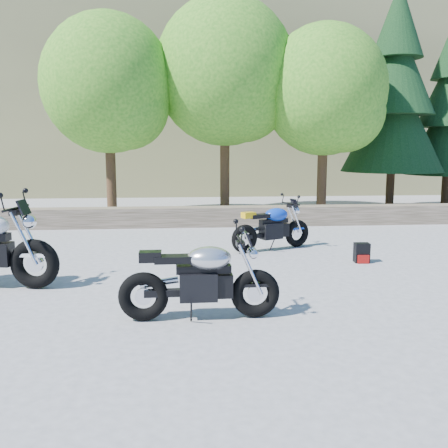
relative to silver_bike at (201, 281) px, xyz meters
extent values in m
plane|color=gray|center=(0.30, 1.56, -0.47)|extent=(90.00, 90.00, 0.00)
cube|color=#494231|center=(0.30, 7.06, -0.22)|extent=(22.00, 0.55, 0.50)
cube|color=brown|center=(3.30, 29.56, 7.03)|extent=(80.00, 30.00, 15.00)
cylinder|color=#382314|center=(-2.20, 8.76, 1.04)|extent=(0.28, 0.28, 3.02)
sphere|color=#277219|center=(-2.20, 8.76, 3.31)|extent=(3.67, 3.67, 3.67)
sphere|color=#277219|center=(-1.70, 8.46, 2.66)|extent=(2.38, 2.38, 2.38)
cylinder|color=#382314|center=(1.10, 9.16, 1.21)|extent=(0.28, 0.28, 3.36)
sphere|color=#277219|center=(1.10, 9.16, 3.73)|extent=(4.08, 4.08, 4.08)
sphere|color=#277219|center=(1.60, 8.86, 3.01)|extent=(2.64, 2.64, 2.64)
cylinder|color=#382314|center=(3.90, 8.56, 0.98)|extent=(0.28, 0.28, 2.91)
sphere|color=#277219|center=(3.90, 8.56, 3.17)|extent=(3.54, 3.54, 3.54)
sphere|color=#277219|center=(4.40, 8.26, 2.54)|extent=(2.29, 2.29, 2.29)
cylinder|color=#382314|center=(6.50, 9.76, 0.61)|extent=(0.26, 0.26, 2.16)
cone|color=black|center=(6.50, 9.76, 2.41)|extent=(3.17, 3.17, 3.24)
cone|color=black|center=(6.50, 9.76, 3.99)|extent=(2.45, 2.45, 2.88)
cone|color=black|center=(6.50, 9.76, 5.43)|extent=(1.58, 1.58, 2.30)
cylinder|color=#382314|center=(8.70, 10.36, 0.49)|extent=(0.26, 0.26, 1.92)
torus|color=black|center=(0.65, 0.01, -0.18)|extent=(0.60, 0.15, 0.59)
torus|color=black|center=(-0.68, -0.01, -0.18)|extent=(0.60, 0.15, 0.59)
cylinder|color=silver|center=(0.65, 0.01, -0.18)|extent=(0.20, 0.04, 0.20)
cylinder|color=silver|center=(-0.68, -0.01, -0.18)|extent=(0.20, 0.04, 0.20)
cube|color=black|center=(-0.03, 0.00, -0.06)|extent=(0.45, 0.28, 0.33)
cube|color=black|center=(0.03, 0.00, 0.14)|extent=(0.65, 0.15, 0.09)
ellipsoid|color=silver|center=(0.10, 0.00, 0.27)|extent=(0.54, 0.37, 0.28)
cube|color=black|center=(-0.31, 0.00, 0.27)|extent=(0.47, 0.21, 0.08)
cube|color=black|center=(-0.59, -0.01, 0.31)|extent=(0.26, 0.19, 0.12)
cylinder|color=black|center=(0.47, 0.00, 0.48)|extent=(0.04, 0.61, 0.03)
sphere|color=silver|center=(0.62, 0.01, 0.33)|extent=(0.17, 0.17, 0.17)
torus|color=black|center=(-2.35, 1.51, -0.11)|extent=(0.75, 0.30, 0.73)
cylinder|color=silver|center=(-2.35, 1.51, -0.11)|extent=(0.26, 0.08, 0.25)
cylinder|color=black|center=(-2.57, 1.55, 0.71)|extent=(0.16, 0.75, 0.04)
sphere|color=silver|center=(-2.39, 1.52, 0.51)|extent=(0.21, 0.21, 0.21)
torus|color=black|center=(2.15, 4.19, -0.19)|extent=(0.57, 0.36, 0.56)
torus|color=black|center=(0.99, 3.68, -0.19)|extent=(0.57, 0.36, 0.56)
cylinder|color=silver|center=(2.15, 4.19, -0.19)|extent=(0.19, 0.11, 0.19)
cylinder|color=silver|center=(0.99, 3.68, -0.19)|extent=(0.19, 0.11, 0.19)
cube|color=black|center=(1.56, 3.93, -0.09)|extent=(0.49, 0.41, 0.32)
cube|color=black|center=(1.61, 3.95, 0.11)|extent=(0.62, 0.38, 0.09)
ellipsoid|color=#0B32AB|center=(1.67, 3.98, 0.23)|extent=(0.60, 0.52, 0.27)
cube|color=black|center=(1.32, 3.82, 0.23)|extent=(0.48, 0.35, 0.08)
cube|color=#E0AA0B|center=(1.07, 3.71, 0.27)|extent=(0.30, 0.26, 0.11)
cylinder|color=black|center=(1.99, 4.12, 0.43)|extent=(0.26, 0.54, 0.03)
sphere|color=silver|center=(2.12, 4.18, 0.28)|extent=(0.16, 0.16, 0.16)
cube|color=black|center=(2.98, 2.71, -0.30)|extent=(0.27, 0.19, 0.35)
cube|color=#980F0C|center=(2.97, 2.60, -0.39)|extent=(0.20, 0.05, 0.15)
camera|label=1|loc=(-0.23, -5.75, 1.57)|focal=40.00mm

